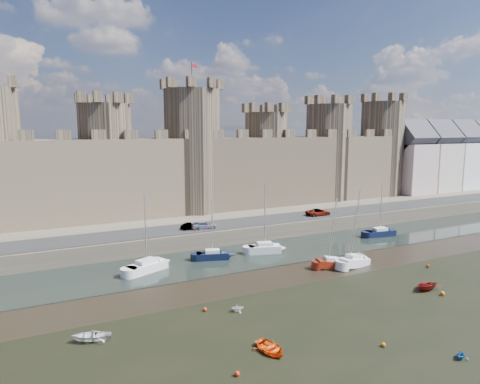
{
  "coord_description": "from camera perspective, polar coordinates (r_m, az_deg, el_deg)",
  "views": [
    {
      "loc": [
        -26.27,
        -29.15,
        18.32
      ],
      "look_at": [
        -0.88,
        22.0,
        9.8
      ],
      "focal_mm": 32.0,
      "sensor_mm": 36.0,
      "label": 1
    }
  ],
  "objects": [
    {
      "name": "sailboat_0",
      "position": [
        57.02,
        -12.33,
        -9.61
      ],
      "size": [
        5.83,
        4.08,
        10.16
      ],
      "rotation": [
        0.0,
        0.0,
        0.41
      ],
      "color": "silver",
      "rests_on": "ground"
    },
    {
      "name": "road",
      "position": [
        70.19,
        -3.73,
        -4.51
      ],
      "size": [
        160.0,
        7.0,
        0.1
      ],
      "primitive_type": "cube",
      "color": "black",
      "rests_on": "quay"
    },
    {
      "name": "buoy_2",
      "position": [
        40.26,
        18.58,
        -18.74
      ],
      "size": [
        0.38,
        0.38,
        0.38
      ],
      "primitive_type": "sphere",
      "color": "#D46309",
      "rests_on": "ground"
    },
    {
      "name": "ground",
      "position": [
        43.31,
        14.77,
        -16.83
      ],
      "size": [
        160.0,
        160.0,
        0.0
      ],
      "primitive_type": "plane",
      "color": "black",
      "rests_on": "ground"
    },
    {
      "name": "sailboat_1",
      "position": [
        60.77,
        -3.7,
        -8.35
      ],
      "size": [
        4.77,
        2.93,
        8.93
      ],
      "rotation": [
        0.0,
        0.0,
        -0.29
      ],
      "color": "black",
      "rests_on": "ground"
    },
    {
      "name": "sailboat_5",
      "position": [
        59.86,
        14.92,
        -8.88
      ],
      "size": [
        5.06,
        2.75,
        10.34
      ],
      "rotation": [
        0.0,
        0.0,
        0.19
      ],
      "color": "silver",
      "rests_on": "ground"
    },
    {
      "name": "castle",
      "position": [
        81.57,
        -8.01,
        3.73
      ],
      "size": [
        108.5,
        11.0,
        29.0
      ],
      "color": "#42382B",
      "rests_on": "quay"
    },
    {
      "name": "dinghy_1",
      "position": [
        40.71,
        27.39,
        -18.72
      ],
      "size": [
        1.64,
        1.54,
        0.68
      ],
      "primitive_type": "imported",
      "rotation": [
        1.57,
        0.0,
        1.98
      ],
      "color": "#165598",
      "rests_on": "ground"
    },
    {
      "name": "sailboat_3",
      "position": [
        77.19,
        18.15,
        -5.12
      ],
      "size": [
        5.44,
        2.71,
        9.15
      ],
      "rotation": [
        0.0,
        0.0,
        -0.13
      ],
      "color": "black",
      "rests_on": "ground"
    },
    {
      "name": "car_3",
      "position": [
        79.36,
        10.4,
        -2.67
      ],
      "size": [
        4.77,
        2.37,
        1.3
      ],
      "primitive_type": "imported",
      "rotation": [
        0.0,
        0.0,
        1.52
      ],
      "color": "gray",
      "rests_on": "quay"
    },
    {
      "name": "buoy_3",
      "position": [
        62.88,
        23.79,
        -8.99
      ],
      "size": [
        0.41,
        0.41,
        0.41
      ],
      "primitive_type": "sphere",
      "color": "red",
      "rests_on": "ground"
    },
    {
      "name": "buoy_5",
      "position": [
        53.44,
        25.38,
        -12.13
      ],
      "size": [
        0.5,
        0.5,
        0.5
      ],
      "primitive_type": "sphere",
      "color": "orange",
      "rests_on": "ground"
    },
    {
      "name": "quay",
      "position": [
        94.5,
        -9.82,
        -2.04
      ],
      "size": [
        160.0,
        60.0,
        2.5
      ],
      "primitive_type": "cube",
      "color": "#4C443A",
      "rests_on": "ground"
    },
    {
      "name": "buoy_4",
      "position": [
        34.63,
        -0.39,
        -23.07
      ],
      "size": [
        0.4,
        0.4,
        0.4
      ],
      "primitive_type": "sphere",
      "color": "red",
      "rests_on": "ground"
    },
    {
      "name": "dinghy_6",
      "position": [
        41.32,
        -19.18,
        -17.8
      ],
      "size": [
        3.6,
        2.82,
        0.68
      ],
      "primitive_type": "imported",
      "rotation": [
        1.57,
        0.0,
        4.55
      ],
      "color": "silver",
      "rests_on": "ground"
    },
    {
      "name": "water_channel",
      "position": [
        62.04,
        -0.1,
        -8.65
      ],
      "size": [
        160.0,
        12.0,
        0.08
      ],
      "primitive_type": "cube",
      "color": "black",
      "rests_on": "ground"
    },
    {
      "name": "seaweed_patch",
      "position": [
        39.52,
        20.84,
        -19.71
      ],
      "size": [
        70.0,
        34.0,
        0.01
      ],
      "primitive_type": "cube",
      "color": "black",
      "rests_on": "ground"
    },
    {
      "name": "dinghy_4",
      "position": [
        54.46,
        23.53,
        -11.49
      ],
      "size": [
        4.1,
        3.42,
        0.73
      ],
      "primitive_type": "imported",
      "rotation": [
        1.57,
        0.0,
        5.0
      ],
      "color": "maroon",
      "rests_on": "ground"
    },
    {
      "name": "sailboat_2",
      "position": [
        63.75,
        3.28,
        -7.46
      ],
      "size": [
        5.05,
        3.06,
        10.21
      ],
      "rotation": [
        0.0,
        0.0,
        -0.28
      ],
      "color": "silver",
      "rests_on": "ground"
    },
    {
      "name": "townhouses",
      "position": [
        123.56,
        26.07,
        4.04
      ],
      "size": [
        35.5,
        9.05,
        18.13
      ],
      "color": "beige",
      "rests_on": "quay"
    },
    {
      "name": "dinghy_3",
      "position": [
        44.66,
        -0.34,
        -15.2
      ],
      "size": [
        1.44,
        1.25,
        0.75
      ],
      "primitive_type": "imported",
      "rotation": [
        1.57,
        0.0,
        1.56
      ],
      "color": "silver",
      "rests_on": "ground"
    },
    {
      "name": "buoy_1",
      "position": [
        44.9,
        -4.71,
        -15.34
      ],
      "size": [
        0.41,
        0.41,
        0.41
      ],
      "primitive_type": "sphere",
      "color": "red",
      "rests_on": "ground"
    },
    {
      "name": "sailboat_4",
      "position": [
        58.51,
        12.08,
        -9.23
      ],
      "size": [
        4.27,
        2.49,
        9.38
      ],
      "rotation": [
        0.0,
        0.0,
        -0.25
      ],
      "color": "maroon",
      "rests_on": "ground"
    },
    {
      "name": "car_2",
      "position": [
        68.05,
        -4.83,
        -4.46
      ],
      "size": [
        4.34,
        2.06,
        1.22
      ],
      "primitive_type": "imported",
      "rotation": [
        0.0,
        0.0,
        1.49
      ],
      "color": "gray",
      "rests_on": "quay"
    },
    {
      "name": "car_1",
      "position": [
        68.2,
        -6.59,
        -4.52
      ],
      "size": [
        3.41,
        1.96,
        1.06
      ],
      "primitive_type": "imported",
      "rotation": [
        0.0,
        0.0,
        1.84
      ],
      "color": "gray",
      "rests_on": "quay"
    },
    {
      "name": "dinghy_0",
      "position": [
        37.66,
        4.07,
        -20.06
      ],
      "size": [
        2.74,
        3.52,
        0.67
      ],
      "primitive_type": "imported",
      "rotation": [
        1.57,
        0.0,
        0.14
      ],
      "color": "#E64B0D",
      "rests_on": "ground"
    }
  ]
}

